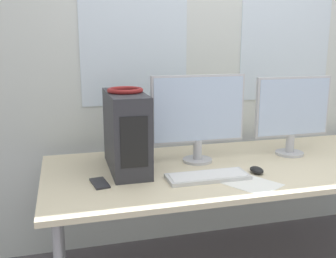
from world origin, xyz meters
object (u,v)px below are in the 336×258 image
(monitor_main, at_px, (198,114))
(keyboard, at_px, (208,176))
(headphones, at_px, (125,90))
(pc_tower, at_px, (126,131))
(monitor_right_near, at_px, (292,112))
(cell_phone, at_px, (100,183))
(mouse, at_px, (257,170))

(monitor_main, bearing_deg, keyboard, -98.99)
(headphones, bearing_deg, keyboard, -35.74)
(pc_tower, bearing_deg, monitor_right_near, 0.44)
(cell_phone, bearing_deg, monitor_right_near, 1.54)
(monitor_right_near, xyz_separation_m, keyboard, (-0.65, -0.28, -0.26))
(headphones, xyz_separation_m, mouse, (0.67, -0.26, -0.42))
(monitor_main, bearing_deg, cell_phone, -159.14)
(monitor_main, relative_size, mouse, 5.61)
(monitor_main, height_order, keyboard, monitor_main)
(keyboard, xyz_separation_m, cell_phone, (-0.55, 0.06, -0.01))
(pc_tower, distance_m, cell_phone, 0.34)
(headphones, relative_size, keyboard, 0.45)
(monitor_right_near, bearing_deg, headphones, -179.61)
(pc_tower, relative_size, keyboard, 1.16)
(headphones, xyz_separation_m, monitor_right_near, (1.03, 0.01, -0.17))
(cell_phone, bearing_deg, keyboard, -15.27)
(headphones, bearing_deg, mouse, -21.42)
(keyboard, bearing_deg, monitor_right_near, 23.12)
(monitor_right_near, bearing_deg, mouse, -143.94)
(pc_tower, xyz_separation_m, monitor_main, (0.42, 0.02, 0.07))
(mouse, bearing_deg, keyboard, -177.69)
(pc_tower, distance_m, headphones, 0.23)
(cell_phone, bearing_deg, pc_tower, 41.72)
(monitor_main, relative_size, cell_phone, 3.41)
(monitor_main, height_order, mouse, monitor_main)
(pc_tower, bearing_deg, headphones, 90.00)
(headphones, xyz_separation_m, monitor_main, (0.42, 0.02, -0.15))
(headphones, bearing_deg, monitor_main, 2.65)
(pc_tower, relative_size, monitor_main, 0.90)
(mouse, relative_size, cell_phone, 0.61)
(headphones, distance_m, monitor_right_near, 1.05)
(headphones, distance_m, monitor_main, 0.45)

